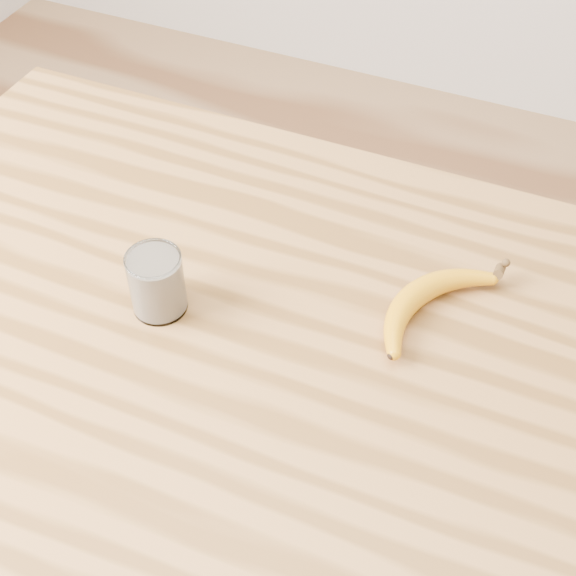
% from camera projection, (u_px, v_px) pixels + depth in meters
% --- Properties ---
extents(table, '(1.20, 0.80, 0.90)m').
position_uv_depth(table, '(255.00, 397.00, 1.07)').
color(table, olive).
rests_on(table, ground).
extents(smoothie_glass, '(0.07, 0.07, 0.09)m').
position_uv_depth(smoothie_glass, '(157.00, 283.00, 0.98)').
color(smoothie_glass, white).
rests_on(smoothie_glass, table).
extents(banana, '(0.20, 0.29, 0.03)m').
position_uv_depth(banana, '(416.00, 293.00, 1.00)').
color(banana, '#C9860D').
rests_on(banana, table).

